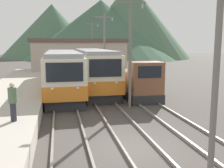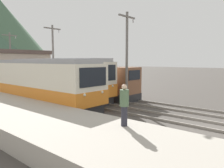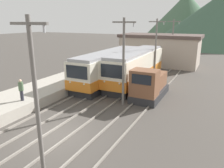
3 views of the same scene
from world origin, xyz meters
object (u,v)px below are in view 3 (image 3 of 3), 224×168
(catenary_mast_near, at_px, (36,93))
(commuter_train_center, at_px, (136,68))
(commuter_train_left, at_px, (110,68))
(person_on_platform, at_px, (21,89))
(shunting_locomotive, at_px, (149,86))
(catenary_mast_mid, at_px, (124,60))
(catenary_mast_distant, at_px, (172,41))
(catenary_mast_far, at_px, (156,47))

(catenary_mast_near, bearing_deg, commuter_train_center, 95.14)
(commuter_train_left, xyz_separation_m, person_on_platform, (-2.39, -10.70, 0.12))
(commuter_train_left, distance_m, shunting_locomotive, 6.66)
(catenary_mast_near, bearing_deg, person_on_platform, 144.02)
(commuter_train_left, height_order, catenary_mast_mid, catenary_mast_mid)
(commuter_train_center, relative_size, catenary_mast_distant, 1.74)
(commuter_train_left, distance_m, catenary_mast_near, 16.30)
(catenary_mast_near, relative_size, catenary_mast_mid, 1.00)
(shunting_locomotive, relative_size, person_on_platform, 3.11)
(catenary_mast_mid, bearing_deg, catenary_mast_far, 90.00)
(catenary_mast_far, bearing_deg, person_on_platform, -114.86)
(catenary_mast_distant, bearing_deg, shunting_locomotive, -84.88)
(shunting_locomotive, height_order, catenary_mast_distant, catenary_mast_distant)
(commuter_train_center, bearing_deg, catenary_mast_mid, -78.01)
(commuter_train_left, height_order, person_on_platform, commuter_train_left)
(catenary_mast_near, distance_m, catenary_mast_mid, 9.66)
(catenary_mast_mid, distance_m, catenary_mast_far, 9.66)
(catenary_mast_near, bearing_deg, catenary_mast_mid, 90.00)
(catenary_mast_mid, distance_m, catenary_mast_distant, 19.32)
(commuter_train_left, bearing_deg, person_on_platform, -102.59)
(shunting_locomotive, relative_size, catenary_mast_distant, 0.74)
(catenary_mast_near, relative_size, catenary_mast_distant, 1.00)
(catenary_mast_near, bearing_deg, shunting_locomotive, 83.10)
(commuter_train_left, relative_size, catenary_mast_mid, 1.82)
(catenary_mast_mid, distance_m, person_on_platform, 8.51)
(shunting_locomotive, xyz_separation_m, person_on_platform, (-8.19, -7.47, 0.61))
(catenary_mast_near, distance_m, catenary_mast_distant, 28.98)
(catenary_mast_far, relative_size, catenary_mast_distant, 1.00)
(shunting_locomotive, bearing_deg, catenary_mast_distant, 95.12)
(commuter_train_center, xyz_separation_m, shunting_locomotive, (3.00, -4.42, -0.53))
(catenary_mast_near, height_order, person_on_platform, catenary_mast_near)
(catenary_mast_far, distance_m, person_on_platform, 16.07)
(catenary_mast_near, bearing_deg, catenary_mast_far, 90.00)
(catenary_mast_far, height_order, catenary_mast_distant, same)
(shunting_locomotive, height_order, catenary_mast_near, catenary_mast_near)
(catenary_mast_distant, bearing_deg, commuter_train_left, -107.80)
(commuter_train_center, height_order, catenary_mast_near, catenary_mast_near)
(commuter_train_left, relative_size, shunting_locomotive, 2.44)
(person_on_platform, bearing_deg, catenary_mast_distant, 74.48)
(catenary_mast_near, relative_size, person_on_platform, 4.18)
(shunting_locomotive, relative_size, catenary_mast_far, 0.74)
(catenary_mast_distant, xyz_separation_m, person_on_platform, (-6.70, -24.12, -2.13))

